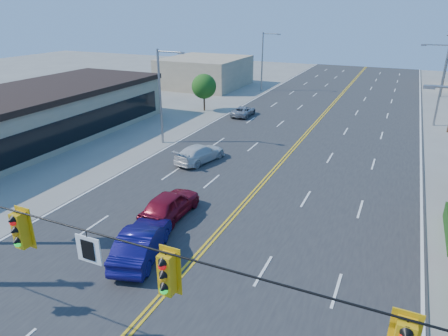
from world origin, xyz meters
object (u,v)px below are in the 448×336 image
at_px(car_silver, 243,112).
at_px(signal_span, 53,256).
at_px(car_blue, 142,243).
at_px(car_magenta, 170,205).
at_px(car_white, 200,154).

bearing_deg(car_silver, signal_span, 102.17).
bearing_deg(car_blue, car_silver, -94.10).
bearing_deg(signal_span, car_blue, 108.56).
xyz_separation_m(car_magenta, car_blue, (0.86, -3.89, 0.00)).
height_order(car_blue, car_silver, car_blue).
xyz_separation_m(car_white, car_silver, (-2.14, 14.28, -0.12)).
height_order(car_magenta, car_silver, car_magenta).
xyz_separation_m(car_magenta, car_white, (-2.53, 8.51, -0.11)).
distance_m(car_magenta, car_blue, 3.98).
relative_size(signal_span, car_blue, 5.21).
xyz_separation_m(signal_span, car_silver, (-7.78, 33.39, -4.35)).
bearing_deg(signal_span, car_white, 106.45).
bearing_deg(signal_span, car_silver, 103.12).
distance_m(car_magenta, car_white, 8.87).
distance_m(car_blue, car_white, 12.85).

